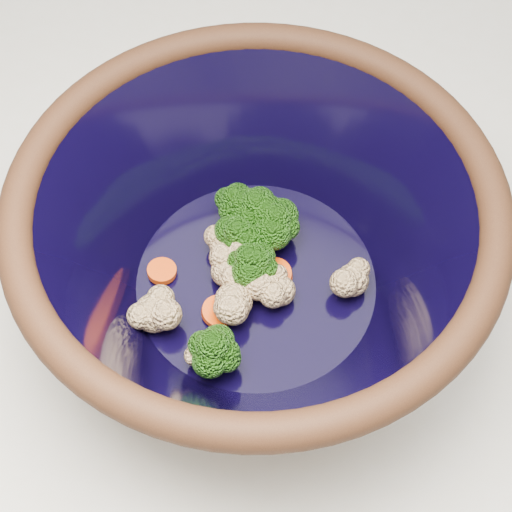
# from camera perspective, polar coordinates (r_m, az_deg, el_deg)

# --- Properties ---
(ground) EXTENTS (3.00, 3.00, 0.00)m
(ground) POSITION_cam_1_polar(r_m,az_deg,el_deg) (1.52, 2.79, -17.48)
(ground) COLOR #9E7A54
(ground) RESTS_ON ground
(counter) EXTENTS (1.20, 1.20, 0.90)m
(counter) POSITION_cam_1_polar(r_m,az_deg,el_deg) (1.09, 3.79, -11.42)
(counter) COLOR silver
(counter) RESTS_ON ground
(mixing_bowl) EXTENTS (0.41, 0.41, 0.16)m
(mixing_bowl) POSITION_cam_1_polar(r_m,az_deg,el_deg) (0.57, 0.00, 0.85)
(mixing_bowl) COLOR black
(mixing_bowl) RESTS_ON counter
(vegetable_pile) EXTENTS (0.18, 0.18, 0.05)m
(vegetable_pile) POSITION_cam_1_polar(r_m,az_deg,el_deg) (0.59, -1.12, -0.84)
(vegetable_pile) COLOR #608442
(vegetable_pile) RESTS_ON mixing_bowl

